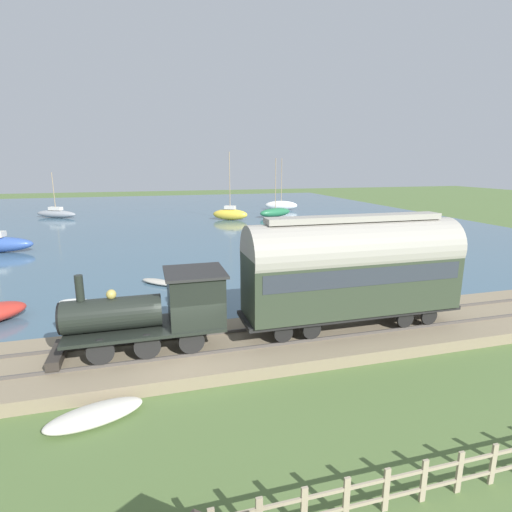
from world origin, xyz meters
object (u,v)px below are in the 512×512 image
Objects in this scene: passenger_coach at (353,266)px; sailboat_white at (281,205)px; rowboat_far_out at (159,282)px; sailboat_green at (275,212)px; rowboat_mid_harbor at (336,267)px; rowboat_off_pier at (194,297)px; sailboat_yellow at (230,214)px; steam_locomotive at (160,307)px; sailboat_gray at (56,213)px; beached_dinghy at (95,415)px; rowboat_near_shore at (79,303)px.

sailboat_white reaches higher than passenger_coach.
sailboat_green is at bearing 12.81° from rowboat_far_out.
rowboat_mid_harbor is at bearing -46.15° from rowboat_far_out.
rowboat_off_pier is (-40.55, 18.98, -0.51)m from sailboat_white.
rowboat_mid_harbor is (-27.50, -1.89, -0.56)m from sailboat_yellow.
steam_locomotive is 51.59m from sailboat_white.
rowboat_far_out is 0.83× the size of rowboat_off_pier.
sailboat_gray is at bearing 113.46° from sailboat_white.
rowboat_mid_harbor reaches higher than beached_dinghy.
rowboat_off_pier is (6.58, -1.97, -1.95)m from steam_locomotive.
passenger_coach is 3.86× the size of rowboat_far_out.
rowboat_off_pier is (-32.72, 15.41, -0.40)m from sailboat_green.
steam_locomotive is at bearing 90.00° from passenger_coach.
rowboat_near_shore is 6.05m from rowboat_off_pier.
sailboat_yellow is at bearing 153.91° from sailboat_white.
sailboat_yellow is at bearing -38.58° from rowboat_off_pier.
passenger_coach is 3.20× the size of rowboat_off_pier.
rowboat_off_pier is (-31.30, 8.57, -0.55)m from sailboat_yellow.
passenger_coach is 1.53× the size of sailboat_gray.
rowboat_near_shore is at bearing 10.42° from beached_dinghy.
sailboat_gray is 50.75m from beached_dinghy.
passenger_coach is at bearing -90.00° from steam_locomotive.
sailboat_yellow is 3.78× the size of rowboat_near_shore.
sailboat_green is (-7.83, 3.57, -0.11)m from sailboat_white.
rowboat_mid_harbor is (10.37, -4.52, -2.97)m from passenger_coach.
sailboat_gray is at bearing 26.23° from rowboat_mid_harbor.
sailboat_green is 4.06× the size of rowboat_mid_harbor.
steam_locomotive is 39.34m from sailboat_yellow.
steam_locomotive is 0.71× the size of sailboat_yellow.
passenger_coach is 1.17× the size of sailboat_green.
steam_locomotive is 2.68× the size of rowboat_near_shore.
passenger_coach is at bearing 148.07° from rowboat_mid_harbor.
sailboat_white is at bearing -9.38° from rowboat_near_shore.
rowboat_mid_harbor is (3.79, -10.47, -0.01)m from rowboat_off_pier.
sailboat_gray reaches higher than rowboat_far_out.
passenger_coach is 1.07× the size of sailboat_yellow.
sailboat_white is at bearing -45.69° from sailboat_green.
rowboat_near_shore reaches higher than rowboat_far_out.
passenger_coach is 14.31m from rowboat_near_shore.
beached_dinghy is at bearing 134.24° from sailboat_green.
beached_dinghy reaches higher than rowboat_near_shore.
passenger_coach is 4.05× the size of rowboat_near_shore.
passenger_coach is (-0.00, -7.92, 1.01)m from steam_locomotive.
rowboat_off_pier is 1.49× the size of rowboat_mid_harbor.
sailboat_white reaches higher than beached_dinghy.
rowboat_near_shore is at bearing 92.30° from rowboat_mid_harbor.
sailboat_white is 3.32× the size of rowboat_far_out.
sailboat_yellow is at bearing 80.62° from sailboat_green.
sailboat_yellow reaches higher than beached_dinghy.
sailboat_yellow reaches higher than sailboat_green.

